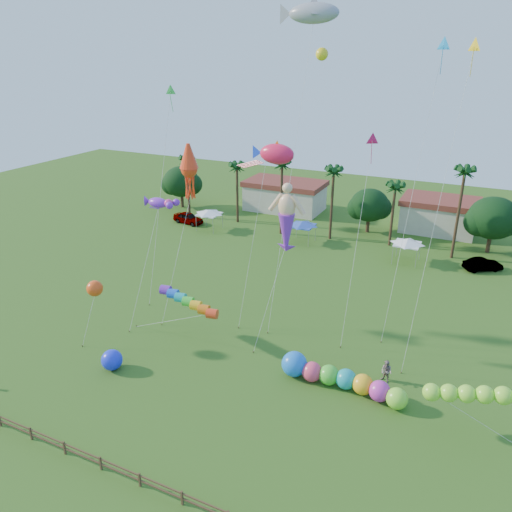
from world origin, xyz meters
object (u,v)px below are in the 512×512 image
at_px(car_a, 188,218).
at_px(spectator_b, 386,372).
at_px(car_b, 483,265).
at_px(caterpillar_inflatable, 338,378).
at_px(blue_ball, 112,360).

relative_size(car_a, spectator_b, 2.59).
relative_size(car_b, caterpillar_inflatable, 0.45).
bearing_deg(car_b, spectator_b, 134.65).
bearing_deg(spectator_b, caterpillar_inflatable, -119.81).
distance_m(car_a, car_b, 41.12).
bearing_deg(car_b, car_a, 56.98).
bearing_deg(car_a, car_b, -80.94).
bearing_deg(car_a, blue_ball, -147.89).
height_order(spectator_b, blue_ball, spectator_b).
xyz_separation_m(car_a, blue_ball, (14.89, -34.48, 0.03)).
distance_m(car_a, caterpillar_inflatable, 43.24).
xyz_separation_m(spectator_b, caterpillar_inflatable, (-3.22, -2.33, -0.09)).
bearing_deg(car_b, blue_ball, 109.59).
height_order(car_a, car_b, car_a).
relative_size(caterpillar_inflatable, blue_ball, 5.86).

